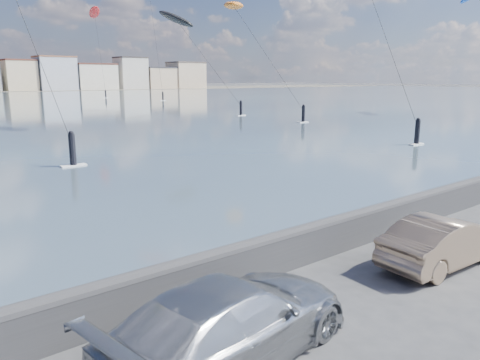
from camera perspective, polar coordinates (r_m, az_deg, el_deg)
name	(u,v)px	position (r m, az deg, el deg)	size (l,w,h in m)	color
ground	(328,331)	(9.74, 10.66, -17.64)	(700.00, 700.00, 0.00)	#333335
seawall	(241,262)	(11.22, 0.16, -9.91)	(400.00, 0.36, 1.08)	#28282B
car_silver	(231,321)	(8.40, -1.14, -16.79)	(2.08, 5.11, 1.48)	#A5A8AC
car_champagne	(444,241)	(13.43, 23.57, -6.83)	(1.39, 3.99, 1.32)	tan
kitesurfer_1	(95,14)	(130.36, -17.31, 18.81)	(5.70, 14.31, 22.40)	red
kitesurfer_7	(176,19)	(72.82, -7.81, 18.83)	(4.01, 19.58, 15.66)	black
kitesurfer_16	(234,7)	(61.88, -0.68, 20.33)	(7.11, 16.84, 14.54)	orange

